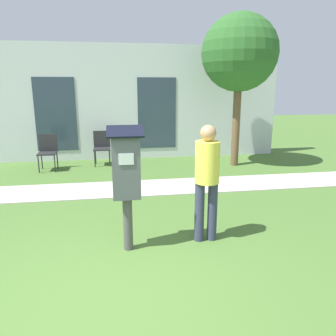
% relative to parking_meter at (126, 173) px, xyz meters
% --- Properties ---
extents(ground_plane, '(40.00, 40.00, 0.00)m').
position_rel_parking_meter_xyz_m(ground_plane, '(-0.31, -1.11, -1.02)').
color(ground_plane, '#476B2D').
extents(sidewalk, '(12.00, 1.10, 0.02)m').
position_rel_parking_meter_xyz_m(sidewalk, '(-0.31, 2.57, -1.01)').
color(sidewalk, '#B7B2A8').
rests_on(sidewalk, ground).
extents(building_facade, '(10.00, 0.26, 3.20)m').
position_rel_parking_meter_xyz_m(building_facade, '(-0.31, 5.66, 0.58)').
color(building_facade, silver).
rests_on(building_facade, ground).
extents(parking_meter, '(0.44, 0.31, 1.59)m').
position_rel_parking_meter_xyz_m(parking_meter, '(0.00, 0.00, 0.00)').
color(parking_meter, '#4C4C4C').
rests_on(parking_meter, ground).
extents(person_standing, '(0.32, 0.32, 1.58)m').
position_rel_parking_meter_xyz_m(person_standing, '(1.05, 0.10, -0.09)').
color(person_standing, '#333851').
rests_on(person_standing, ground).
extents(outdoor_chair_left, '(0.44, 0.44, 0.90)m').
position_rel_parking_meter_xyz_m(outdoor_chair_left, '(-1.80, 4.53, -0.49)').
color(outdoor_chair_left, '#262628').
rests_on(outdoor_chair_left, ground).
extents(outdoor_chair_middle, '(0.44, 0.44, 0.90)m').
position_rel_parking_meter_xyz_m(outdoor_chair_middle, '(-0.48, 4.92, -0.49)').
color(outdoor_chair_middle, '#262628').
rests_on(outdoor_chair_middle, ground).
extents(tree, '(1.90, 1.90, 3.82)m').
position_rel_parking_meter_xyz_m(tree, '(3.01, 4.26, 1.83)').
color(tree, brown).
rests_on(tree, ground).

